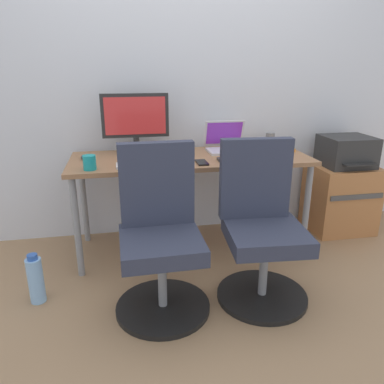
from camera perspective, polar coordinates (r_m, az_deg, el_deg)
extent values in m
plane|color=#9E7A56|center=(2.91, -0.19, -8.36)|extent=(5.28, 5.28, 0.00)
cube|color=silver|center=(2.98, -1.68, 18.25)|extent=(4.40, 0.04, 2.60)
cube|color=#996B47|center=(2.66, -0.20, 5.13)|extent=(1.69, 0.63, 0.03)
cylinder|color=gray|center=(2.51, -17.27, -5.33)|extent=(0.04, 0.04, 0.68)
cylinder|color=gray|center=(2.79, 17.14, -2.80)|extent=(0.04, 0.04, 0.68)
cylinder|color=gray|center=(3.00, -16.27, -1.20)|extent=(0.04, 0.04, 0.68)
cylinder|color=gray|center=(3.24, 12.88, 0.59)|extent=(0.04, 0.04, 0.68)
cylinder|color=black|center=(2.25, -4.46, -17.17)|extent=(0.54, 0.54, 0.03)
cylinder|color=gray|center=(2.14, -4.59, -13.17)|extent=(0.05, 0.05, 0.34)
cube|color=#33384C|center=(2.04, -4.75, -8.04)|extent=(0.45, 0.45, 0.09)
cube|color=#33384C|center=(2.10, -5.42, 1.21)|extent=(0.42, 0.08, 0.48)
cylinder|color=black|center=(2.37, 10.66, -15.34)|extent=(0.54, 0.54, 0.03)
cylinder|color=gray|center=(2.27, 10.94, -11.48)|extent=(0.05, 0.05, 0.34)
cube|color=#33384C|center=(2.17, 11.30, -6.57)|extent=(0.47, 0.47, 0.09)
cube|color=#33384C|center=(2.22, 9.70, 2.04)|extent=(0.42, 0.10, 0.48)
cube|color=#B77542|center=(3.35, 21.77, -0.83)|extent=(0.50, 0.43, 0.56)
cube|color=#4C4C4C|center=(3.16, 24.02, -0.72)|extent=(0.45, 0.01, 0.04)
cube|color=#2D2D2D|center=(3.25, 22.63, 5.81)|extent=(0.38, 0.34, 0.24)
cube|color=#262626|center=(3.10, 24.45, 3.85)|extent=(0.27, 0.06, 0.01)
cylinder|color=#8CBFF2|center=(2.41, -22.87, -12.42)|extent=(0.09, 0.09, 0.28)
cylinder|color=#2D59B2|center=(2.34, -23.35, -9.16)|extent=(0.06, 0.06, 0.03)
cylinder|color=#262626|center=(2.79, -8.45, 6.01)|extent=(0.18, 0.18, 0.01)
cylinder|color=#262626|center=(2.78, -8.51, 7.23)|extent=(0.04, 0.04, 0.11)
cube|color=#262626|center=(2.74, -8.73, 11.53)|extent=(0.48, 0.03, 0.31)
cube|color=red|center=(2.73, -8.71, 11.49)|extent=(0.43, 0.00, 0.26)
cube|color=silver|center=(2.82, 5.65, 6.31)|extent=(0.31, 0.22, 0.02)
cube|color=silver|center=(2.93, 4.94, 8.99)|extent=(0.31, 0.07, 0.20)
cube|color=purple|center=(2.92, 4.97, 9.01)|extent=(0.28, 0.06, 0.17)
cube|color=silver|center=(2.43, -7.57, 4.17)|extent=(0.34, 0.12, 0.02)
cube|color=#2D2D2D|center=(2.57, 7.82, 4.99)|extent=(0.34, 0.12, 0.02)
ellipsoid|color=#2D2D2D|center=(2.69, -16.14, 5.18)|extent=(0.06, 0.10, 0.03)
ellipsoid|color=#2D2D2D|center=(2.41, -1.64, 4.41)|extent=(0.06, 0.10, 0.03)
cylinder|color=teal|center=(2.40, -15.47, 4.38)|extent=(0.08, 0.08, 0.09)
cylinder|color=slate|center=(3.09, 11.91, 7.94)|extent=(0.07, 0.07, 0.10)
cube|color=black|center=(2.48, 1.51, 4.56)|extent=(0.07, 0.14, 0.01)
cube|color=black|center=(2.74, -1.14, 5.95)|extent=(0.07, 0.14, 0.01)
cube|color=orange|center=(2.92, 13.12, 6.44)|extent=(0.21, 0.15, 0.03)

